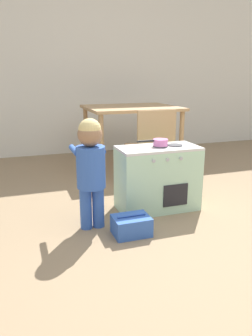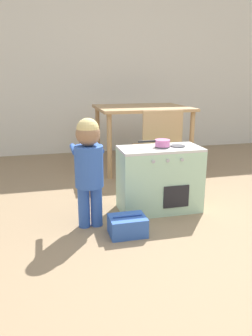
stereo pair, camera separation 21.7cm
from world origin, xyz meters
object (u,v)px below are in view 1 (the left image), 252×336
Objects in this scene: dining_chair_near at (151,145)px; dining_table at (131,114)px; toy_basket at (131,225)px; play_kitchen at (158,178)px; child_figure at (91,162)px; toy_pot at (160,142)px.

dining_table is at bearing 85.55° from dining_chair_near.
dining_table reaches higher than toy_basket.
dining_chair_near is at bearing 59.94° from toy_basket.
toy_basket is at bearing -134.01° from play_kitchen.
child_figure is 1.04× the size of dining_chair_near.
child_figure is at bearing -164.10° from toy_pot.
toy_pot is at bearing -107.00° from dining_chair_near.
child_figure is 1.15m from dining_chair_near.
toy_basket is at bearing -134.79° from toy_pot.
play_kitchen is 0.32m from toy_pot.
dining_chair_near is (0.59, 1.01, 0.37)m from toy_basket.
toy_pot is 0.34× the size of dining_chair_near.
toy_pot is 1.44m from dining_table.
play_kitchen is 2.53× the size of toy_pot.
toy_pot is 0.66m from dining_chair_near.
child_figure reaches higher than dining_chair_near.
toy_pot reaches higher than toy_basket.
dining_chair_near is (0.83, 0.80, -0.08)m from child_figure.
child_figure is 1.84m from dining_table.
play_kitchen is 0.85× the size of dining_chair_near.
toy_pot is (0.01, 0.00, 0.32)m from play_kitchen.
child_figure is 0.56m from toy_basket.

